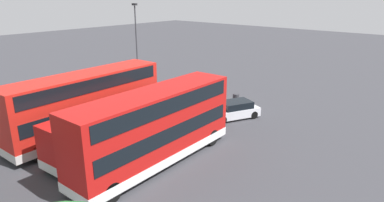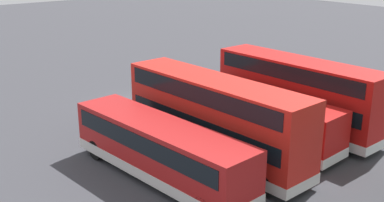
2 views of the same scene
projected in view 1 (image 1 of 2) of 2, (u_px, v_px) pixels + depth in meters
The scene contains 8 objects.
ground_plane at pixel (204, 103), 31.93m from camera, with size 140.00×140.00×0.00m, color #38383D.
bus_double_decker_near_end at pixel (155, 126), 19.89m from camera, with size 2.98×11.46×4.55m.
bus_single_deck_second at pixel (121, 125), 22.28m from camera, with size 3.39×10.67×2.95m.
bus_double_decker_third at pixel (87, 102), 24.17m from camera, with size 3.13×12.03×4.55m.
bus_single_deck_fourth at pixel (61, 103), 26.64m from camera, with size 3.43×11.46×2.95m.
car_hatchback_silver at pixel (234, 110), 27.86m from camera, with size 3.38×4.50×1.43m.
lamp_post_tall at pixel (136, 34), 41.35m from camera, with size 0.70×0.30×8.69m.
waste_bin_yellow at pixel (236, 99), 31.52m from camera, with size 0.60×0.60×0.95m, color #333338.
Camera 1 is at (-18.97, 23.70, 9.95)m, focal length 31.64 mm.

